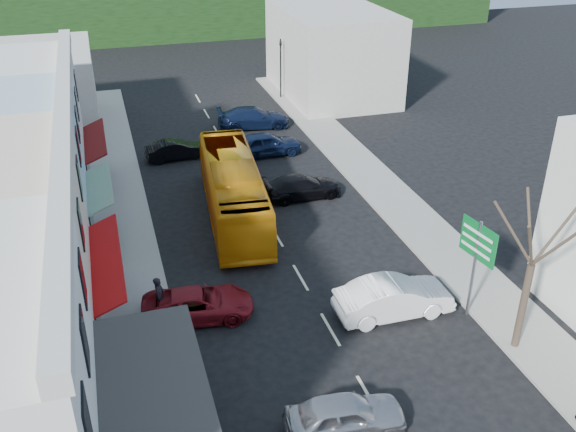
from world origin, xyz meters
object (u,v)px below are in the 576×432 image
object	(u,v)px
pedestrian_left	(160,296)
direction_sign	(474,270)
traffic_signal	(281,69)
car_red	(198,303)
car_silver	(345,415)
car_white	(394,300)
street_tree	(532,265)
bus	(233,190)

from	to	relation	value
pedestrian_left	direction_sign	xyz separation A→B (m)	(12.39, -3.64, 1.23)
traffic_signal	pedestrian_left	bearing A→B (deg)	54.03
car_red	direction_sign	size ratio (longest dim) A/B	1.03
car_silver	pedestrian_left	bearing A→B (deg)	37.24
car_red	direction_sign	distance (m)	11.43
pedestrian_left	car_red	bearing A→B (deg)	-88.79
car_white	car_red	xyz separation A→B (m)	(-7.89, 2.17, 0.00)
direction_sign	street_tree	xyz separation A→B (m)	(0.64, -2.48, 1.63)
street_tree	car_white	bearing A→B (deg)	136.89
bus	street_tree	distance (m)	16.35
car_white	direction_sign	xyz separation A→B (m)	(3.00, -0.93, 1.53)
street_tree	car_silver	bearing A→B (deg)	-165.63
bus	direction_sign	bearing A→B (deg)	-51.35
car_red	pedestrian_left	bearing A→B (deg)	77.35
bus	car_silver	xyz separation A→B (m)	(0.21, -16.02, -0.85)
car_white	direction_sign	size ratio (longest dim) A/B	0.99
bus	pedestrian_left	size ratio (longest dim) A/B	6.82
street_tree	traffic_signal	distance (m)	33.17
car_white	car_red	bearing A→B (deg)	75.11
street_tree	traffic_signal	size ratio (longest dim) A/B	1.57
direction_sign	street_tree	world-z (taller)	street_tree
car_red	traffic_signal	bearing A→B (deg)	-16.02
car_silver	car_red	size ratio (longest dim) A/B	0.96
bus	traffic_signal	bearing A→B (deg)	72.35
bus	street_tree	bearing A→B (deg)	-54.23
bus	car_red	distance (m)	9.10
car_white	traffic_signal	distance (m)	30.01
pedestrian_left	traffic_signal	world-z (taller)	traffic_signal
car_white	pedestrian_left	xyz separation A→B (m)	(-9.39, 2.70, 0.30)
bus	car_white	size ratio (longest dim) A/B	2.64
car_silver	car_white	bearing A→B (deg)	-33.02
car_silver	car_white	size ratio (longest dim) A/B	1.00
bus	car_silver	distance (m)	16.04
car_white	street_tree	world-z (taller)	street_tree
car_silver	traffic_signal	bearing A→B (deg)	-7.61
car_white	pedestrian_left	bearing A→B (deg)	74.45
car_white	car_silver	bearing A→B (deg)	142.27
car_silver	pedestrian_left	xyz separation A→B (m)	(-5.10, 8.15, 0.30)
bus	traffic_signal	world-z (taller)	traffic_signal
pedestrian_left	direction_sign	size ratio (longest dim) A/B	0.38
pedestrian_left	traffic_signal	size ratio (longest dim) A/B	0.35
bus	pedestrian_left	xyz separation A→B (m)	(-4.89, -7.87, -0.55)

